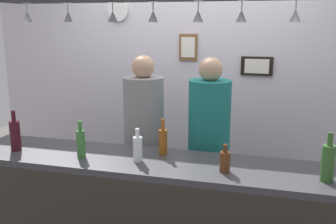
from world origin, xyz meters
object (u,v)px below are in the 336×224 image
Objects in this scene: bottle_beer_brown_stubby at (225,161)px; bottle_beer_green_import at (81,143)px; bottle_soda_clear at (138,148)px; picture_frame_crest at (188,47)px; person_middle_teal_shirt at (209,137)px; bottle_wine_dark_red at (15,135)px; picture_frame_lower_pair at (257,66)px; wall_clock at (118,10)px; person_left_grey_shirt at (144,132)px; bottle_beer_amber_tall at (163,141)px; bottle_champagne_green at (328,162)px.

bottle_beer_green_import is (-1.01, 0.01, 0.03)m from bottle_beer_brown_stubby.
picture_frame_crest reaches higher than bottle_soda_clear.
bottle_wine_dark_red is (-1.33, -0.68, 0.11)m from person_middle_teal_shirt.
picture_frame_crest is 0.87× the size of picture_frame_lower_pair.
wall_clock reaches higher than picture_frame_lower_pair.
person_left_grey_shirt is at bearing 105.23° from bottle_soda_clear.
bottle_beer_amber_tall reaches higher than bottle_beer_brown_stubby.
bottle_beer_brown_stubby is 0.60m from bottle_soda_clear.
picture_frame_crest is (-0.36, 0.79, 0.67)m from person_middle_teal_shirt.
picture_frame_crest reaches higher than bottle_beer_amber_tall.
wall_clock reaches higher than picture_frame_crest.
picture_frame_crest is (0.20, 0.79, 0.67)m from person_left_grey_shirt.
wall_clock reaches higher than bottle_beer_amber_tall.
person_left_grey_shirt is 5.44× the size of picture_frame_lower_pair.
picture_frame_lower_pair is at bearing 108.96° from bottle_champagne_green.
picture_frame_lower_pair reaches higher than bottle_champagne_green.
bottle_champagne_green is at bearing -37.39° from wall_clock.
bottle_beer_amber_tall reaches higher than bottle_soda_clear.
person_middle_teal_shirt is 1.10m from picture_frame_crest.
bottle_champagne_green is (0.82, -0.68, 0.11)m from person_middle_teal_shirt.
bottle_champagne_green is 1.61m from bottle_beer_green_import.
picture_frame_crest is at bearing 75.65° from person_left_grey_shirt.
wall_clock is (-0.53, 0.79, 1.03)m from person_left_grey_shirt.
person_middle_teal_shirt is at bearing -65.76° from picture_frame_crest.
picture_frame_lower_pair reaches higher than bottle_beer_green_import.
wall_clock reaches higher than person_left_grey_shirt.
wall_clock is (-1.09, 0.79, 1.03)m from person_middle_teal_shirt.
person_left_grey_shirt is 9.06× the size of bottle_beer_brown_stubby.
bottle_beer_brown_stubby is at bearing -178.66° from bottle_champagne_green.
bottle_beer_green_import is (-0.54, -0.21, 0.00)m from bottle_beer_amber_tall.
person_middle_teal_shirt is 0.55m from bottle_beer_amber_tall.
picture_frame_lower_pair is (0.32, 0.79, 0.50)m from person_middle_teal_shirt.
bottle_champagne_green is at bearing 0.22° from bottle_beer_green_import.
person_left_grey_shirt is 1.00× the size of person_middle_teal_shirt.
wall_clock is at bearing 142.61° from bottle_champagne_green.
person_left_grey_shirt reaches higher than person_middle_teal_shirt.
bottle_beer_brown_stubby is at bearing -24.63° from bottle_beer_amber_tall.
person_left_grey_shirt reaches higher than bottle_champagne_green.
bottle_champagne_green is 1.20m from bottle_soda_clear.
bottle_wine_dark_red is 0.54m from bottle_beer_green_import.
person_middle_teal_shirt is at bearing -35.70° from wall_clock.
bottle_champagne_green is 1.15× the size of bottle_beer_green_import.
bottle_soda_clear is at bearing -90.92° from picture_frame_crest.
wall_clock is at bearing 80.96° from bottle_wine_dark_red.
bottle_beer_amber_tall and bottle_beer_green_import have the same top height.
wall_clock is (-0.71, 1.44, 0.95)m from bottle_soda_clear.
person_left_grey_shirt is at bearing 122.62° from bottle_beer_amber_tall.
picture_frame_lower_pair is (-0.50, 1.47, 0.39)m from bottle_champagne_green.
bottle_beer_brown_stubby is at bearing -93.93° from picture_frame_lower_pair.
bottle_beer_amber_tall is 1.13× the size of bottle_soda_clear.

